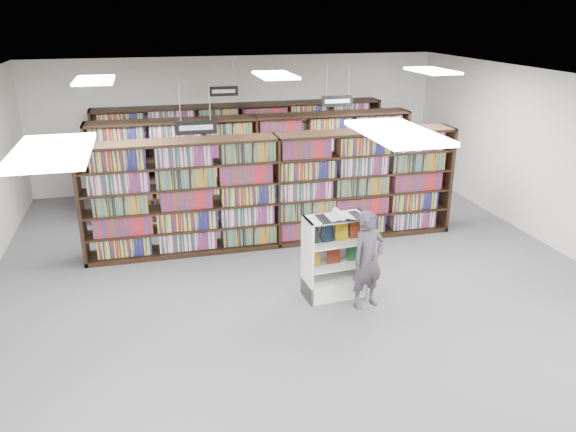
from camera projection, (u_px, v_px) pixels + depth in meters
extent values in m
plane|color=#54555A|center=(305.00, 290.00, 9.01)|extent=(12.00, 12.00, 0.00)
cube|color=white|center=(307.00, 87.00, 7.91)|extent=(10.00, 12.00, 0.10)
cube|color=silver|center=(239.00, 122.00, 13.91)|extent=(10.00, 0.10, 3.20)
cube|color=black|center=(276.00, 191.00, 10.47)|extent=(7.00, 0.60, 2.10)
cube|color=maroon|center=(276.00, 191.00, 10.47)|extent=(6.88, 0.42, 1.98)
cube|color=black|center=(255.00, 164.00, 12.29)|extent=(7.00, 0.60, 2.10)
cube|color=maroon|center=(255.00, 164.00, 12.29)|extent=(6.88, 0.42, 1.98)
cube|color=black|center=(242.00, 147.00, 13.83)|extent=(7.00, 0.60, 2.10)
cube|color=maroon|center=(242.00, 147.00, 13.83)|extent=(6.88, 0.42, 1.98)
cylinder|color=#B2B2B7|center=(180.00, 102.00, 8.52)|extent=(0.01, 0.01, 0.58)
cylinder|color=#B2B2B7|center=(209.00, 101.00, 8.62)|extent=(0.01, 0.01, 0.58)
cube|color=black|center=(196.00, 128.00, 8.71)|extent=(0.65, 0.02, 0.22)
cube|color=white|center=(196.00, 128.00, 8.70)|extent=(0.52, 0.00, 0.08)
cylinder|color=#B2B2B7|center=(327.00, 81.00, 11.03)|extent=(0.01, 0.01, 0.58)
cylinder|color=#B2B2B7|center=(349.00, 80.00, 11.13)|extent=(0.01, 0.01, 0.58)
cube|color=black|center=(337.00, 101.00, 11.22)|extent=(0.65, 0.02, 0.22)
cube|color=white|center=(337.00, 101.00, 11.21)|extent=(0.52, 0.00, 0.08)
cylinder|color=#B2B2B7|center=(213.00, 73.00, 12.38)|extent=(0.01, 0.01, 0.58)
cylinder|color=#B2B2B7|center=(233.00, 73.00, 12.49)|extent=(0.01, 0.01, 0.58)
cube|color=black|center=(224.00, 91.00, 12.58)|extent=(0.65, 0.02, 0.22)
cube|color=white|center=(224.00, 91.00, 12.56)|extent=(0.52, 0.00, 0.08)
cube|color=white|center=(52.00, 152.00, 4.50)|extent=(0.60, 1.20, 0.04)
cube|color=white|center=(397.00, 133.00, 5.19)|extent=(0.60, 1.20, 0.04)
cube|color=white|center=(94.00, 80.00, 9.04)|extent=(0.60, 1.20, 0.04)
cube|color=white|center=(275.00, 75.00, 9.74)|extent=(0.60, 1.20, 0.04)
cube|color=white|center=(432.00, 71.00, 10.43)|extent=(0.60, 1.20, 0.04)
cube|color=white|center=(334.00, 287.00, 8.81)|extent=(0.98, 0.54, 0.28)
cube|color=white|center=(307.00, 260.00, 8.49)|extent=(0.08, 0.47, 1.32)
cube|color=white|center=(361.00, 253.00, 8.76)|extent=(0.08, 0.47, 1.32)
cube|color=white|center=(329.00, 251.00, 8.82)|extent=(0.94, 0.10, 1.32)
cube|color=white|center=(336.00, 217.00, 8.40)|extent=(0.98, 0.54, 0.03)
cube|color=white|center=(335.00, 265.00, 8.68)|extent=(0.89, 0.50, 0.02)
cube|color=white|center=(335.00, 242.00, 8.55)|extent=(0.89, 0.50, 0.02)
cube|color=black|center=(313.00, 235.00, 8.43)|extent=(0.19, 0.08, 0.28)
cube|color=black|center=(327.00, 233.00, 8.50)|extent=(0.19, 0.08, 0.28)
cube|color=gold|center=(341.00, 231.00, 8.57)|extent=(0.19, 0.08, 0.28)
cube|color=maroon|center=(355.00, 229.00, 8.64)|extent=(0.19, 0.08, 0.28)
cube|color=gold|center=(314.00, 258.00, 8.57)|extent=(0.21, 0.07, 0.27)
cube|color=maroon|center=(334.00, 255.00, 8.67)|extent=(0.21, 0.07, 0.27)
cube|color=#184D26|center=(353.00, 252.00, 8.77)|extent=(0.21, 0.07, 0.27)
cube|color=black|center=(340.00, 217.00, 8.34)|extent=(0.68, 0.41, 0.02)
cube|color=silver|center=(330.00, 217.00, 8.30)|extent=(0.31, 0.37, 0.06)
cube|color=silver|center=(351.00, 216.00, 8.37)|extent=(0.30, 0.37, 0.08)
cylinder|color=silver|center=(339.00, 214.00, 8.32)|extent=(0.11, 0.35, 0.10)
imported|color=#433F48|center=(368.00, 260.00, 8.29)|extent=(0.63, 0.50, 1.51)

